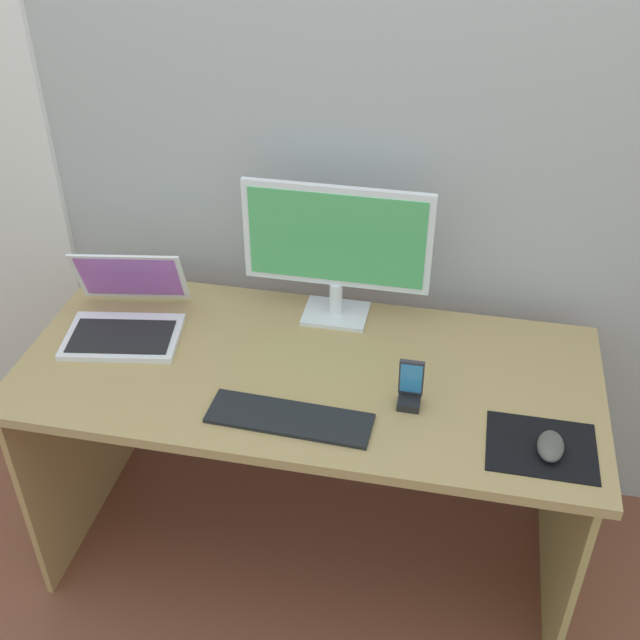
% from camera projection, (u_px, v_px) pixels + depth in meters
% --- Properties ---
extents(ground_plane, '(8.00, 8.00, 0.00)m').
position_uv_depth(ground_plane, '(310.00, 546.00, 2.45)').
color(ground_plane, brown).
extents(wall_back, '(6.00, 0.04, 2.50)m').
position_uv_depth(wall_back, '(341.00, 109.00, 2.08)').
color(wall_back, '#A8ABAD').
rests_on(wall_back, ground_plane).
extents(desk, '(1.51, 0.67, 0.71)m').
position_uv_depth(desk, '(308.00, 409.00, 2.12)').
color(desk, tan).
rests_on(desk, ground_plane).
extents(monitor, '(0.51, 0.14, 0.40)m').
position_uv_depth(monitor, '(337.00, 246.00, 2.10)').
color(monitor, white).
rests_on(monitor, desk).
extents(laptop, '(0.35, 0.34, 0.20)m').
position_uv_depth(laptop, '(125.00, 316.00, 2.16)').
color(laptop, white).
rests_on(laptop, desk).
extents(keyboard_external, '(0.40, 0.13, 0.01)m').
position_uv_depth(keyboard_external, '(291.00, 418.00, 1.87)').
color(keyboard_external, black).
rests_on(keyboard_external, desk).
extents(mousepad, '(0.25, 0.20, 0.00)m').
position_uv_depth(mousepad, '(541.00, 447.00, 1.80)').
color(mousepad, black).
rests_on(mousepad, desk).
extents(mouse, '(0.07, 0.10, 0.04)m').
position_uv_depth(mouse, '(551.00, 446.00, 1.77)').
color(mouse, '#4E4E49').
rests_on(mouse, mousepad).
extents(phone_in_dock, '(0.06, 0.06, 0.14)m').
position_uv_depth(phone_in_dock, '(410.00, 389.00, 1.90)').
color(phone_in_dock, black).
rests_on(phone_in_dock, desk).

